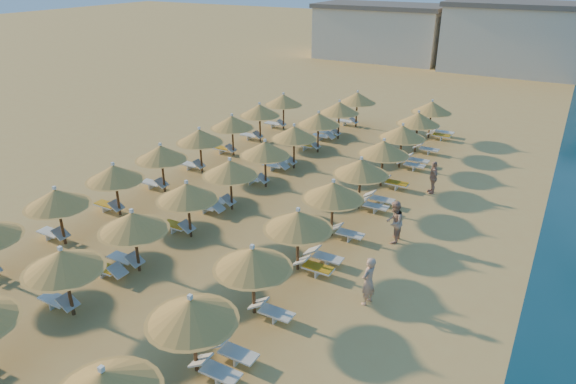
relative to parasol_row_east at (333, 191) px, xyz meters
The scene contains 9 objects.
ground 4.41m from the parasol_row_east, 119.36° to the right, with size 220.00×220.00×0.00m, color tan.
hotel_blocks 44.17m from the parasol_row_east, 86.91° to the left, with size 45.87×9.31×8.10m.
parasol_row_east is the anchor object (origin of this frame).
parasol_row_west 5.40m from the parasol_row_east, behind, with size 2.72×34.42×2.71m.
parasol_row_inland 9.86m from the parasol_row_east, behind, with size 2.72×24.91×2.71m.
loungers 4.52m from the parasol_row_east, behind, with size 12.74×33.16×0.66m.
beachgoer_c 7.42m from the parasol_row_east, 68.79° to the left, with size 1.03×0.43×1.76m, color tan.
beachgoer_b 2.94m from the parasol_row_east, 17.60° to the left, with size 0.93×0.72×1.91m, color tan.
beachgoer_a 5.20m from the parasol_row_east, 50.52° to the right, with size 0.68×0.45×1.86m, color tan.
Camera 1 is at (10.07, -15.09, 11.18)m, focal length 32.00 mm.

